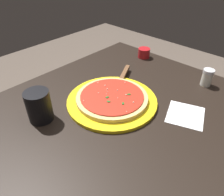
% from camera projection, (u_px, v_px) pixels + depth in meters
% --- Properties ---
extents(restaurant_table, '(1.05, 0.85, 0.75)m').
position_uv_depth(restaurant_table, '(113.00, 137.00, 0.87)').
color(restaurant_table, black).
rests_on(restaurant_table, ground_plane).
extents(serving_plate, '(0.35, 0.35, 0.01)m').
position_uv_depth(serving_plate, '(112.00, 101.00, 0.83)').
color(serving_plate, yellow).
rests_on(serving_plate, restaurant_table).
extents(pizza, '(0.27, 0.27, 0.02)m').
position_uv_depth(pizza, '(112.00, 97.00, 0.82)').
color(pizza, '#DBB26B').
rests_on(pizza, serving_plate).
extents(pizza_server, '(0.22, 0.14, 0.01)m').
position_uv_depth(pizza_server, '(123.00, 77.00, 0.95)').
color(pizza_server, silver).
rests_on(pizza_server, serving_plate).
extents(cup_tall_drink, '(0.08, 0.08, 0.11)m').
position_uv_depth(cup_tall_drink, '(39.00, 106.00, 0.73)').
color(cup_tall_drink, black).
rests_on(cup_tall_drink, restaurant_table).
extents(cup_small_sauce, '(0.06, 0.06, 0.05)m').
position_uv_depth(cup_small_sauce, '(144.00, 53.00, 1.15)').
color(cup_small_sauce, '#B2191E').
rests_on(cup_small_sauce, restaurant_table).
extents(napkin_folded_right, '(0.17, 0.16, 0.00)m').
position_uv_depth(napkin_folded_right, '(185.00, 115.00, 0.77)').
color(napkin_folded_right, white).
rests_on(napkin_folded_right, restaurant_table).
extents(parmesan_shaker, '(0.05, 0.05, 0.07)m').
position_uv_depth(parmesan_shaker, '(207.00, 77.00, 0.92)').
color(parmesan_shaker, silver).
rests_on(parmesan_shaker, restaurant_table).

